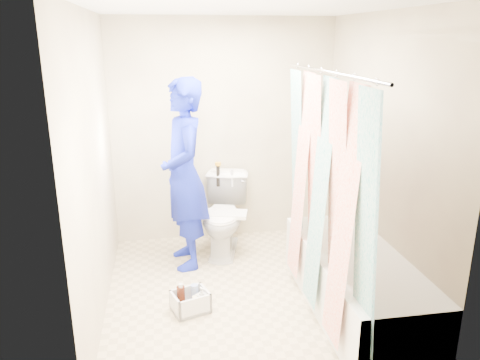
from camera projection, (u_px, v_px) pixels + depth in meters
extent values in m
plane|color=tan|center=(245.00, 292.00, 4.19)|extent=(2.60, 2.60, 0.00)
cube|color=white|center=(246.00, 7.00, 3.49)|extent=(2.40, 2.60, 0.02)
cube|color=beige|center=(224.00, 132.00, 5.07)|extent=(2.40, 0.02, 2.40)
cube|color=beige|center=(286.00, 221.00, 2.62)|extent=(2.40, 0.02, 2.40)
cube|color=beige|center=(94.00, 169.00, 3.65)|extent=(0.02, 2.60, 2.40)
cube|color=beige|center=(382.00, 157.00, 4.03)|extent=(0.02, 2.60, 2.40)
cube|color=white|center=(355.00, 282.00, 3.85)|extent=(0.70, 1.75, 0.50)
cube|color=white|center=(357.00, 259.00, 3.79)|extent=(0.58, 1.63, 0.06)
cylinder|color=silver|center=(328.00, 72.00, 3.30)|extent=(0.02, 1.90, 0.02)
cube|color=white|center=(322.00, 196.00, 3.58)|extent=(0.06, 1.75, 1.80)
imported|color=white|center=(224.00, 216.00, 4.88)|extent=(0.64, 0.88, 0.81)
cube|color=white|center=(222.00, 214.00, 4.74)|extent=(0.53, 0.33, 0.04)
cylinder|color=black|center=(218.00, 176.00, 4.98)|extent=(0.04, 0.04, 0.24)
cylinder|color=orange|center=(218.00, 164.00, 4.95)|extent=(0.06, 0.06, 0.03)
cylinder|color=silver|center=(232.00, 178.00, 4.98)|extent=(0.03, 0.03, 0.19)
imported|color=navy|center=(184.00, 175.00, 4.47)|extent=(0.54, 0.73, 1.84)
cube|color=silver|center=(191.00, 309.00, 3.90)|extent=(0.35, 0.31, 0.03)
cube|color=silver|center=(175.00, 306.00, 3.81)|extent=(0.09, 0.23, 0.17)
cube|color=silver|center=(205.00, 298.00, 3.94)|extent=(0.09, 0.23, 0.17)
cube|color=silver|center=(195.00, 308.00, 3.79)|extent=(0.28, 0.11, 0.17)
cube|color=silver|center=(186.00, 296.00, 3.96)|extent=(0.28, 0.11, 0.17)
cylinder|color=#3B170B|center=(181.00, 297.00, 3.87)|extent=(0.07, 0.07, 0.19)
cylinder|color=white|center=(195.00, 294.00, 3.93)|extent=(0.06, 0.06, 0.17)
cylinder|color=beige|center=(195.00, 303.00, 3.84)|extent=(0.04, 0.04, 0.13)
cylinder|color=#3B170B|center=(186.00, 310.00, 3.80)|extent=(0.06, 0.06, 0.06)
cylinder|color=gold|center=(185.00, 307.00, 3.79)|extent=(0.06, 0.06, 0.01)
imported|color=silver|center=(202.00, 298.00, 3.87)|extent=(0.12, 0.12, 0.18)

